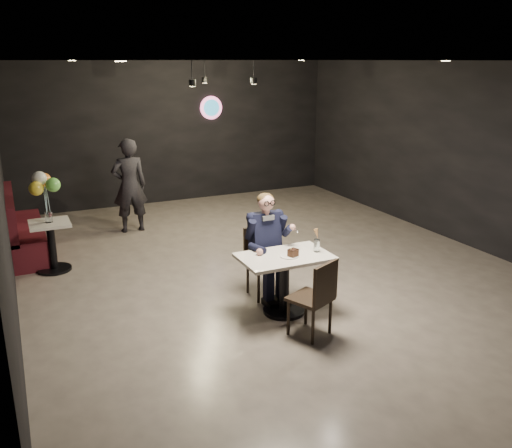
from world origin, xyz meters
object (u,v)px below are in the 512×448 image
chair_near (310,297)px  side_table (52,248)px  sundae_glass (317,246)px  booth_bench (26,223)px  chair_far (265,263)px  seated_man (265,244)px  passerby (130,186)px  main_table (284,284)px  balloon_vase (49,217)px

chair_near → side_table: bearing=102.7°
sundae_glass → booth_bench: (-3.17, 3.72, -0.33)m
sundae_glass → chair_far: bearing=124.8°
seated_man → sundae_glass: 0.74m
seated_man → passerby: 3.71m
chair_near → side_table: (-2.46, 3.29, -0.11)m
main_table → balloon_vase: (-2.46, 2.67, 0.45)m
chair_far → side_table: chair_far is taller
seated_man → balloon_vase: 3.25m
chair_far → booth_bench: bearing=131.4°
main_table → balloon_vase: 3.66m
side_table → passerby: passerby is taller
main_table → seated_man: 0.65m
booth_bench → side_table: size_ratio=2.85×
seated_man → passerby: bearing=105.1°
chair_far → seated_man: 0.26m
chair_near → balloon_vase: chair_near is taller
booth_bench → passerby: 1.88m
seated_man → booth_bench: 4.17m
chair_near → seated_man: 1.19m
chair_far → passerby: (-0.97, 3.58, 0.39)m
chair_far → passerby: passerby is taller
main_table → chair_far: (-0.00, 0.55, 0.09)m
booth_bench → balloon_vase: (0.30, -1.00, 0.33)m
chair_near → sundae_glass: bearing=29.7°
seated_man → chair_far: bearing=0.0°
booth_bench → chair_near: bearing=-57.3°
side_table → seated_man: bearing=-40.9°
chair_near → seated_man: seated_man is taller
main_table → seated_man: size_ratio=0.76×
chair_far → balloon_vase: bearing=139.1°
booth_bench → passerby: bearing=14.3°
chair_near → side_table: size_ratio=1.30×
passerby → balloon_vase: bearing=45.3°
balloon_vase → side_table: bearing=0.0°
main_table → booth_bench: booth_bench is taller
sundae_glass → side_table: (-2.87, 2.72, -0.48)m
chair_near → seated_man: (0.00, 1.17, 0.26)m
main_table → chair_far: bearing=90.0°
chair_near → booth_bench: 5.10m
chair_far → seated_man: seated_man is taller
side_table → chair_far: bearing=-40.9°
booth_bench → balloon_vase: 1.09m
side_table → balloon_vase: 0.48m
booth_bench → passerby: passerby is taller
main_table → sundae_glass: 0.62m
chair_near → passerby: passerby is taller
booth_bench → side_table: 1.05m
sundae_glass → passerby: (-1.38, 4.18, 0.02)m
main_table → side_table: main_table is taller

